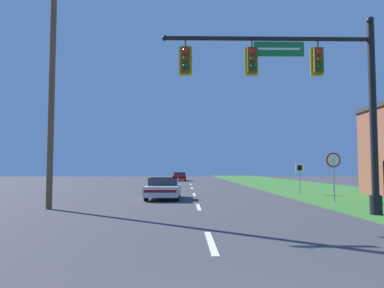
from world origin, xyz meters
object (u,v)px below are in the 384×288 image
route_sign_post (300,172)px  car_ahead (164,188)px  utility_pole_near (52,86)px  signal_mast (315,92)px  stop_sign (333,166)px  far_car (180,177)px

route_sign_post → car_ahead: bearing=-159.3°
car_ahead → utility_pole_near: (-4.58, -5.21, 4.70)m
signal_mast → utility_pole_near: (-10.65, 2.47, 0.72)m
signal_mast → car_ahead: 10.57m
car_ahead → route_sign_post: size_ratio=2.10×
stop_sign → utility_pole_near: bearing=-167.6°
far_car → utility_pole_near: size_ratio=0.45×
car_ahead → route_sign_post: route_sign_post is taller
stop_sign → route_sign_post: 5.60m
car_ahead → stop_sign: stop_sign is taller
signal_mast → route_sign_post: signal_mast is taller
far_car → utility_pole_near: 37.02m
car_ahead → stop_sign: (8.85, -2.26, 1.26)m
utility_pole_near → signal_mast: bearing=-13.0°
far_car → stop_sign: bearing=-75.9°
car_ahead → stop_sign: 9.22m
far_car → stop_sign: stop_sign is taller
car_ahead → stop_sign: bearing=-14.3°
utility_pole_near → stop_sign: bearing=12.4°
car_ahead → utility_pole_near: bearing=-131.3°
signal_mast → far_car: size_ratio=1.75×
far_car → stop_sign: size_ratio=1.85×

